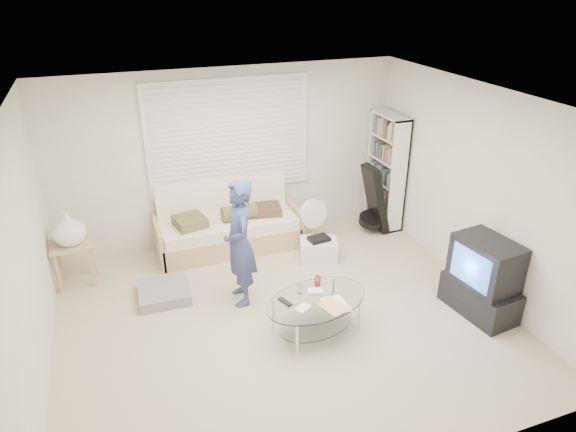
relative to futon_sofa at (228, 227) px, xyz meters
name	(u,v)px	position (x,y,z in m)	size (l,w,h in m)	color
ground	(283,317)	(0.17, -1.87, -0.32)	(5.00, 5.00, 0.00)	#B8A88F
room_shell	(268,172)	(0.17, -1.39, 1.30)	(5.02, 4.52, 2.51)	beige
window_blinds	(229,137)	(0.17, 0.33, 1.23)	(2.32, 0.08, 1.62)	silver
futon_sofa	(228,227)	(0.00, 0.00, 0.00)	(2.03, 0.82, 0.99)	tan
grey_floor_pillow	(164,292)	(-1.07, -0.97, -0.26)	(0.61, 0.61, 0.14)	slate
side_table	(69,231)	(-2.05, -0.27, 0.42)	(0.51, 0.41, 1.01)	tan
bookshelf	(386,171)	(2.49, -0.07, 0.55)	(0.28, 0.74, 1.76)	white
guitar_case	(374,204)	(2.20, -0.30, 0.15)	(0.42, 0.40, 1.06)	black
floor_fan	(313,218)	(1.17, -0.34, 0.09)	(0.44, 0.29, 0.72)	white
storage_bin	(319,249)	(1.08, -0.79, -0.17)	(0.59, 0.49, 0.35)	white
tv_unit	(483,278)	(2.36, -2.55, 0.13)	(0.56, 0.91, 0.94)	black
coffee_table	(316,306)	(0.42, -2.25, 0.03)	(1.32, 0.99, 0.56)	silver
standing_person	(240,243)	(-0.18, -1.35, 0.45)	(0.57, 0.37, 1.56)	navy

